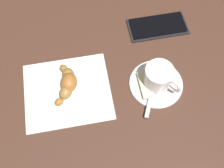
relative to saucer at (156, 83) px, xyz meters
name	(u,v)px	position (x,y,z in m)	size (l,w,h in m)	color
ground_plane	(108,92)	(-0.11, 0.01, 0.00)	(1.80, 1.80, 0.00)	#492C20
saucer	(156,83)	(0.00, 0.00, 0.00)	(0.13, 0.13, 0.01)	white
espresso_cup	(159,77)	(0.00, 0.00, 0.03)	(0.07, 0.08, 0.05)	white
teaspoon	(154,82)	(-0.01, 0.00, 0.01)	(0.08, 0.12, 0.01)	silver
sugar_packet	(144,85)	(-0.03, 0.00, 0.01)	(0.07, 0.02, 0.01)	beige
napkin	(67,91)	(-0.20, 0.04, 0.00)	(0.20, 0.18, 0.00)	white
croissant	(67,83)	(-0.20, 0.05, 0.02)	(0.07, 0.10, 0.04)	#A66930
cell_phone	(158,26)	(0.06, 0.16, 0.00)	(0.16, 0.09, 0.01)	black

